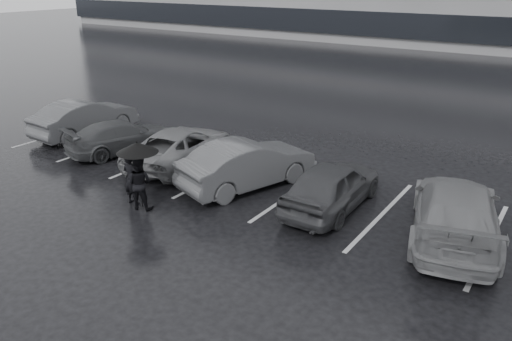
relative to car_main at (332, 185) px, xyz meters
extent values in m
plane|color=black|center=(-2.01, -2.10, -0.70)|extent=(160.00, 160.00, 0.00)
cube|color=black|center=(-24.01, 45.90, 1.30)|extent=(60.60, 25.60, 2.20)
imported|color=black|center=(0.00, 0.00, 0.00)|extent=(1.73, 4.12, 1.39)
imported|color=#303033|center=(-2.89, -0.02, 0.05)|extent=(2.93, 4.79, 1.49)
imported|color=#4F4F52|center=(-5.96, 0.29, -0.04)|extent=(3.00, 5.04, 1.31)
imported|color=black|center=(-8.71, 0.03, -0.10)|extent=(2.76, 4.42, 1.19)
imported|color=#303033|center=(-11.58, 0.65, 0.04)|extent=(1.71, 4.52, 1.47)
imported|color=#4F4F52|center=(3.33, 0.16, 0.04)|extent=(3.26, 5.42, 1.47)
imported|color=black|center=(-4.91, -2.97, 0.09)|extent=(0.58, 0.39, 1.57)
imported|color=black|center=(-4.51, -3.06, 0.08)|extent=(0.90, 0.80, 1.55)
cylinder|color=black|center=(-4.56, -2.97, 0.15)|extent=(0.03, 0.03, 1.70)
cone|color=black|center=(-4.56, -2.97, 1.10)|extent=(1.17, 1.17, 0.30)
sphere|color=black|center=(-4.56, -2.97, 1.25)|extent=(0.05, 0.05, 0.05)
cube|color=#B3B3B6|center=(-12.61, 0.40, -0.69)|extent=(0.12, 5.00, 0.00)
cube|color=#B3B3B6|center=(-9.81, 0.40, -0.69)|extent=(0.12, 5.00, 0.00)
cube|color=#B3B3B6|center=(-7.01, 0.40, -0.69)|extent=(0.12, 5.00, 0.00)
cube|color=#B3B3B6|center=(-4.21, 0.40, -0.69)|extent=(0.12, 5.00, 0.00)
cube|color=#B3B3B6|center=(-1.41, 0.40, -0.69)|extent=(0.12, 5.00, 0.00)
cube|color=#B3B3B6|center=(1.39, 0.40, -0.69)|extent=(0.12, 5.00, 0.00)
cube|color=#B3B3B6|center=(4.19, 0.40, -0.69)|extent=(0.12, 5.00, 0.00)
camera|label=1|loc=(5.48, -11.95, 5.57)|focal=35.00mm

